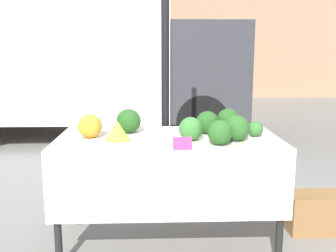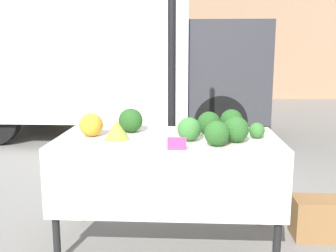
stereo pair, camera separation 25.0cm
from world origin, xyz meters
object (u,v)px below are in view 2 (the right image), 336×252
parked_truck (102,57)px  price_sign (177,144)px  orange_cauliflower (91,125)px  produce_crate (326,218)px

parked_truck → price_sign: parked_truck is taller
parked_truck → price_sign: size_ratio=42.83×
orange_cauliflower → price_sign: 0.75m
orange_cauliflower → produce_crate: (1.79, 0.15, -0.75)m
parked_truck → produce_crate: bearing=-56.3°
parked_truck → price_sign: bearing=-72.0°
parked_truck → orange_cauliflower: 4.12m
parked_truck → produce_crate: 4.81m
price_sign → parked_truck: bearing=108.0°
orange_cauliflower → price_sign: bearing=-30.9°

